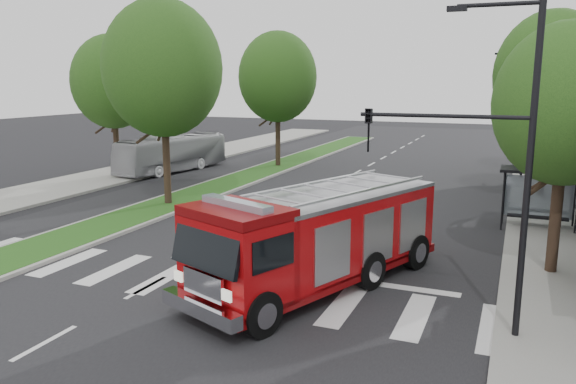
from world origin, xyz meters
name	(u,v)px	position (x,y,z in m)	size (l,w,h in m)	color
ground	(212,252)	(0.00, 0.00, 0.00)	(140.00, 140.00, 0.00)	black
sidewalk_right	(567,220)	(12.50, 10.00, 0.07)	(5.00, 80.00, 0.15)	gray
sidewalk_left	(91,180)	(-14.50, 10.00, 0.07)	(5.00, 80.00, 0.15)	gray
median	(267,170)	(-6.00, 18.00, 0.08)	(3.00, 50.00, 0.15)	gray
bus_shelter	(540,182)	(11.20, 8.15, 2.04)	(3.20, 1.60, 2.61)	black
tree_right_near	(566,105)	(11.50, 2.00, 5.51)	(4.40, 4.40, 8.05)	black
tree_right_mid	(552,75)	(11.50, 14.00, 6.49)	(5.60, 5.60, 9.72)	black
tree_right_far	(544,87)	(11.50, 24.00, 5.84)	(5.00, 5.00, 8.73)	black
tree_median_near	(163,68)	(-6.00, 6.00, 6.81)	(5.80, 5.80, 10.16)	black
tree_median_far	(278,77)	(-6.00, 20.00, 6.49)	(5.60, 5.60, 9.72)	black
tree_left_mid	(113,82)	(-14.00, 12.00, 6.16)	(5.20, 5.20, 9.16)	black
streetlight_right_near	(489,149)	(9.61, -3.50, 4.67)	(4.08, 0.22, 8.00)	black
streetlight_right_far	(523,110)	(10.35, 20.00, 4.48)	(2.11, 0.20, 8.00)	black
fire_engine	(319,238)	(4.85, -1.86, 1.55)	(5.97, 9.66, 3.22)	#670507
city_bus	(173,153)	(-12.00, 15.39, 1.29)	(2.16, 9.24, 2.57)	#AAAAAE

